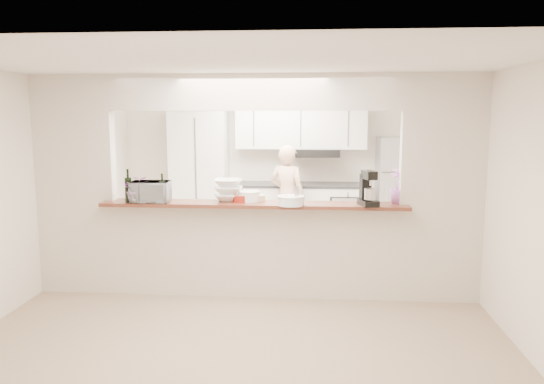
# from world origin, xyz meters

# --- Properties ---
(floor) EXTENTS (6.00, 6.00, 0.00)m
(floor) POSITION_xyz_m (0.00, 0.00, 0.00)
(floor) COLOR tan
(floor) RESTS_ON ground
(tile_overlay) EXTENTS (5.00, 2.90, 0.01)m
(tile_overlay) POSITION_xyz_m (0.00, 1.55, 0.01)
(tile_overlay) COLOR beige
(tile_overlay) RESTS_ON floor
(partition) EXTENTS (5.00, 0.15, 2.50)m
(partition) POSITION_xyz_m (0.00, 0.00, 1.48)
(partition) COLOR beige
(partition) RESTS_ON floor
(bar_counter) EXTENTS (3.40, 0.38, 1.09)m
(bar_counter) POSITION_xyz_m (0.00, -0.00, 0.58)
(bar_counter) COLOR beige
(bar_counter) RESTS_ON floor
(kitchen_cabinets) EXTENTS (3.15, 0.62, 2.25)m
(kitchen_cabinets) POSITION_xyz_m (-0.19, 2.72, 0.97)
(kitchen_cabinets) COLOR silver
(kitchen_cabinets) RESTS_ON floor
(refrigerator) EXTENTS (0.75, 0.70, 1.70)m
(refrigerator) POSITION_xyz_m (2.05, 2.65, 0.85)
(refrigerator) COLOR silver
(refrigerator) RESTS_ON floor
(flower_left) EXTENTS (0.33, 0.31, 0.30)m
(flower_left) POSITION_xyz_m (-1.30, -0.15, 1.24)
(flower_left) COLOR #D06EB0
(flower_left) RESTS_ON bar_counter
(wine_bottle_a) EXTENTS (0.07, 0.07, 0.37)m
(wine_bottle_a) POSITION_xyz_m (-1.39, -0.15, 1.24)
(wine_bottle_a) COLOR black
(wine_bottle_a) RESTS_ON bar_counter
(wine_bottle_b) EXTENTS (0.07, 0.07, 0.33)m
(wine_bottle_b) POSITION_xyz_m (-1.00, -0.15, 1.22)
(wine_bottle_b) COLOR black
(wine_bottle_b) RESTS_ON bar_counter
(toaster_oven) EXTENTS (0.44, 0.31, 0.23)m
(toaster_oven) POSITION_xyz_m (-1.15, -0.10, 1.21)
(toaster_oven) COLOR #9D9EA2
(toaster_oven) RESTS_ON bar_counter
(serving_bowls) EXTENTS (0.37, 0.37, 0.24)m
(serving_bowls) POSITION_xyz_m (-0.30, 0.05, 1.21)
(serving_bowls) COLOR white
(serving_bowls) RESTS_ON bar_counter
(plate_stack_a) EXTENTS (0.25, 0.25, 0.12)m
(plate_stack_a) POSITION_xyz_m (-0.06, 0.03, 1.15)
(plate_stack_a) COLOR white
(plate_stack_a) RESTS_ON bar_counter
(plate_stack_b) EXTENTS (0.29, 0.29, 0.10)m
(plate_stack_b) POSITION_xyz_m (0.42, -0.19, 1.14)
(plate_stack_b) COLOR white
(plate_stack_b) RESTS_ON bar_counter
(red_bowl) EXTENTS (0.17, 0.17, 0.08)m
(red_bowl) POSITION_xyz_m (-0.15, -0.03, 1.13)
(red_bowl) COLOR maroon
(red_bowl) RESTS_ON bar_counter
(tan_bowl) EXTENTS (0.14, 0.14, 0.07)m
(tan_bowl) POSITION_xyz_m (0.05, 0.08, 1.12)
(tan_bowl) COLOR #CDBA90
(tan_bowl) RESTS_ON bar_counter
(utensil_caddy) EXTENTS (0.24, 0.19, 0.20)m
(utensil_caddy) POSITION_xyz_m (0.45, -0.15, 1.17)
(utensil_caddy) COLOR silver
(utensil_caddy) RESTS_ON bar_counter
(stand_mixer) EXTENTS (0.23, 0.29, 0.38)m
(stand_mixer) POSITION_xyz_m (1.25, -0.14, 1.26)
(stand_mixer) COLOR black
(stand_mixer) RESTS_ON bar_counter
(flower_right) EXTENTS (0.28, 0.28, 0.38)m
(flower_right) POSITION_xyz_m (1.60, 0.05, 1.28)
(flower_right) COLOR #D070C7
(flower_right) RESTS_ON bar_counter
(person) EXTENTS (0.68, 0.58, 1.59)m
(person) POSITION_xyz_m (0.26, 2.21, 0.79)
(person) COLOR #D2A488
(person) RESTS_ON floor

